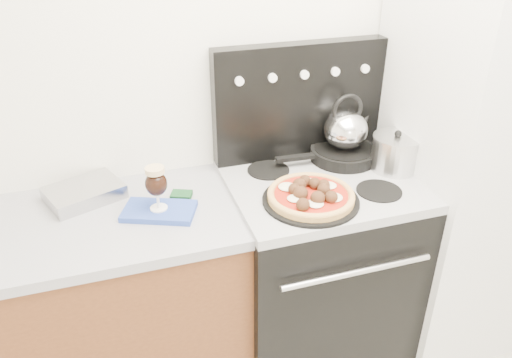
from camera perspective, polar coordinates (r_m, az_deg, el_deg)
name	(u,v)px	position (r m, az deg, el deg)	size (l,w,h in m)	color
room_shell	(459,239)	(1.23, 22.21, -6.32)	(3.52, 3.01, 2.52)	silver
base_cabinet	(61,324)	(2.24, -21.43, -15.21)	(1.45, 0.60, 0.86)	brown
countertop	(37,233)	(1.97, -23.76, -5.64)	(1.48, 0.63, 0.04)	#A0A0AA
stove_body	(315,272)	(2.34, 6.75, -10.52)	(0.76, 0.65, 0.88)	black
cooktop	(321,185)	(2.08, 7.47, -0.67)	(0.76, 0.65, 0.04)	#ADADB2
backguard	(299,101)	(2.19, 4.93, 8.89)	(0.76, 0.08, 0.50)	black
fridge	(470,154)	(2.40, 23.22, 2.67)	(0.64, 0.68, 1.90)	silver
foil_sheet	(84,193)	(2.06, -19.04, -1.48)	(0.27, 0.20, 0.05)	silver
oven_mitt	(159,211)	(1.90, -11.00, -3.62)	(0.26, 0.15, 0.02)	#2D4AAE
beer_glass	(157,188)	(1.85, -11.28, -1.03)	(0.08, 0.08, 0.18)	black
pizza_pan	(311,200)	(1.92, 6.26, -2.44)	(0.37, 0.37, 0.01)	black
pizza	(311,194)	(1.90, 6.31, -1.68)	(0.33, 0.33, 0.05)	tan
skillet	(343,154)	(2.25, 9.96, 2.86)	(0.29, 0.29, 0.05)	black
tea_kettle	(346,126)	(2.19, 10.24, 5.93)	(0.19, 0.19, 0.21)	silver
stock_pot	(395,154)	(2.19, 15.61, 2.78)	(0.19, 0.19, 0.14)	silver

